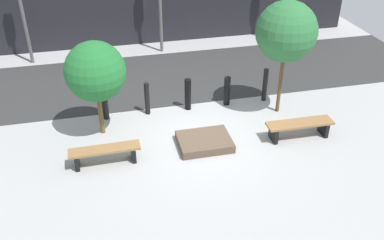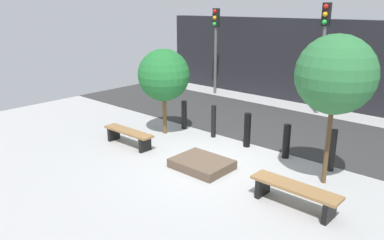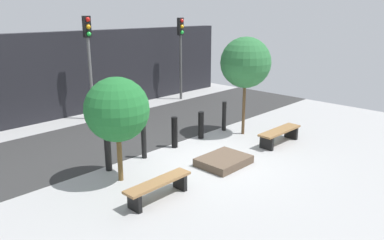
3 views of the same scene
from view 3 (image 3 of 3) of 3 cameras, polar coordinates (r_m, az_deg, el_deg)
name	(u,v)px [view 3 (image 3 of 3)]	position (r m, az deg, el deg)	size (l,w,h in m)	color
ground_plane	(212,160)	(10.73, 3.07, -6.17)	(18.00, 18.00, 0.00)	#A1A1A1
road_strip	(130,131)	(13.38, -9.43, -1.72)	(18.00, 4.08, 0.01)	#303030
building_facade	(75,73)	(15.93, -17.46, 6.78)	(16.20, 0.50, 3.33)	black
bench_left	(158,186)	(8.53, -5.14, -9.99)	(1.73, 0.41, 0.45)	black
bench_right	(280,134)	(12.24, 13.21, -2.03)	(1.80, 0.48, 0.47)	black
planter_bed	(224,161)	(10.43, 4.85, -6.22)	(1.36, 1.07, 0.22)	brown
tree_behind_left_bench	(117,110)	(9.09, -11.36, 1.54)	(1.56, 1.56, 2.62)	brown
tree_behind_right_bench	(246,63)	(12.54, 8.16, 8.64)	(1.67, 1.67, 3.30)	brown
bollard_far_left	(108,154)	(10.16, -12.67, -5.09)	(0.17, 0.17, 0.92)	black
bollard_left	(144,142)	(10.81, -7.35, -3.30)	(0.15, 0.15, 0.99)	black
bollard_center	(174,132)	(11.56, -2.69, -1.91)	(0.19, 0.19, 0.97)	black
bollard_right	(201,125)	(12.39, 1.38, -0.80)	(0.19, 0.19, 0.91)	black
bollard_far_right	(224,116)	(13.25, 4.92, 0.60)	(0.15, 0.15, 1.04)	black
traffic_light_mid_west	(89,50)	(14.75, -15.45, 10.29)	(0.28, 0.27, 3.92)	#5E5E5E
traffic_light_mid_east	(181,44)	(17.71, -1.73, 11.51)	(0.28, 0.27, 3.80)	#494949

